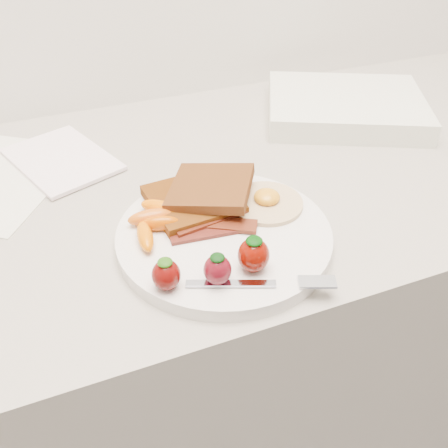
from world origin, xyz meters
name	(u,v)px	position (x,y,z in m)	size (l,w,h in m)	color
counter	(208,361)	(0.00, 1.70, 0.45)	(2.00, 0.60, 0.90)	gray
plate	(224,236)	(-0.02, 1.55, 0.91)	(0.27, 0.27, 0.02)	white
toast_lower	(193,201)	(-0.04, 1.61, 0.93)	(0.11, 0.11, 0.01)	#452A05
toast_upper	(211,188)	(-0.02, 1.61, 0.94)	(0.10, 0.10, 0.01)	#491F0B
fried_egg	(266,201)	(0.05, 1.58, 0.92)	(0.11, 0.11, 0.02)	silver
bacon_strips	(212,225)	(-0.04, 1.56, 0.92)	(0.11, 0.07, 0.01)	#360608
baby_carrots	(155,220)	(-0.10, 1.59, 0.93)	(0.08, 0.10, 0.02)	#C95A11
strawberries	(219,264)	(-0.06, 1.47, 0.94)	(0.13, 0.04, 0.04)	#530705
fork	(270,283)	(-0.01, 1.44, 0.92)	(0.16, 0.07, 0.00)	#ADB3C7
notepad	(61,159)	(-0.19, 1.82, 0.91)	(0.13, 0.18, 0.01)	white
appliance	(345,107)	(0.31, 1.80, 0.92)	(0.27, 0.22, 0.04)	white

